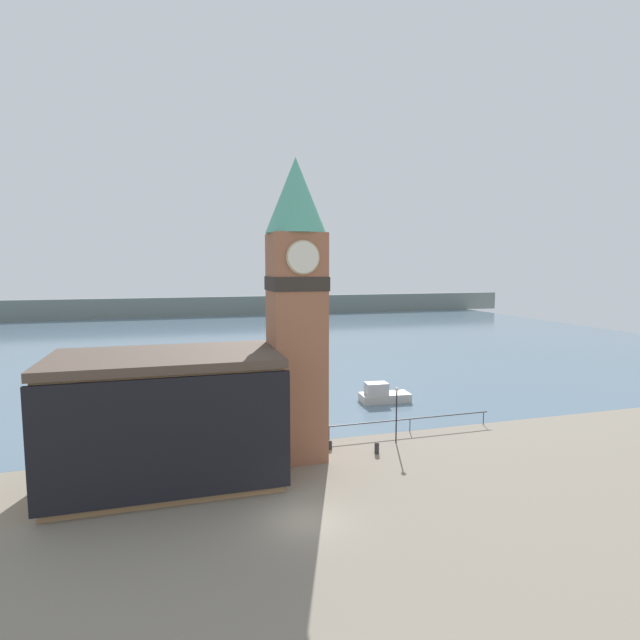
{
  "coord_description": "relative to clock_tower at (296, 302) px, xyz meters",
  "views": [
    {
      "loc": [
        -6.16,
        -23.26,
        12.74
      ],
      "look_at": [
        2.62,
        6.35,
        9.48
      ],
      "focal_mm": 28.0,
      "sensor_mm": 36.0,
      "label": 1
    }
  ],
  "objects": [
    {
      "name": "pier_building",
      "position": [
        -8.29,
        -1.5,
        -6.63
      ],
      "size": [
        13.2,
        7.81,
        7.68
      ],
      "color": "#9E754C",
      "rests_on": "ground_plane"
    },
    {
      "name": "ground_plane",
      "position": [
        -1.63,
        -8.46,
        -10.49
      ],
      "size": [
        160.0,
        160.0,
        0.0
      ],
      "primitive_type": "plane",
      "color": "gray"
    },
    {
      "name": "lamp_post",
      "position": [
        7.54,
        0.46,
        -7.61
      ],
      "size": [
        0.32,
        0.32,
        4.15
      ],
      "color": "black",
      "rests_on": "ground_plane"
    },
    {
      "name": "mooring_bollard_near",
      "position": [
        2.53,
        0.65,
        -10.16
      ],
      "size": [
        0.34,
        0.34,
        0.63
      ],
      "color": "#2D2D33",
      "rests_on": "ground_plane"
    },
    {
      "name": "boat_near",
      "position": [
        11.09,
        11.05,
        -9.82
      ],
      "size": [
        4.83,
        2.34,
        1.87
      ],
      "rotation": [
        0.0,
        0.0,
        -0.07
      ],
      "color": "#B7B2A8",
      "rests_on": "water"
    },
    {
      "name": "far_shoreline",
      "position": [
        -1.63,
        102.59,
        -7.99
      ],
      "size": [
        180.0,
        3.0,
        5.0
      ],
      "color": "slate",
      "rests_on": "water"
    },
    {
      "name": "clock_tower",
      "position": [
        0.0,
        0.0,
        0.0
      ],
      "size": [
        3.95,
        3.95,
        19.74
      ],
      "color": "#935B42",
      "rests_on": "ground_plane"
    },
    {
      "name": "pier_railing",
      "position": [
        9.6,
        2.34,
        -9.52
      ],
      "size": [
        13.78,
        0.08,
        1.09
      ],
      "color": "#333338",
      "rests_on": "ground_plane"
    },
    {
      "name": "mooring_bollard_far",
      "position": [
        5.38,
        -1.06,
        -10.06
      ],
      "size": [
        0.33,
        0.33,
        0.79
      ],
      "color": "#2D2D33",
      "rests_on": "ground_plane"
    },
    {
      "name": "water",
      "position": [
        -1.63,
        62.59,
        -10.49
      ],
      "size": [
        160.0,
        120.0,
        0.0
      ],
      "color": "slate",
      "rests_on": "ground_plane"
    }
  ]
}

